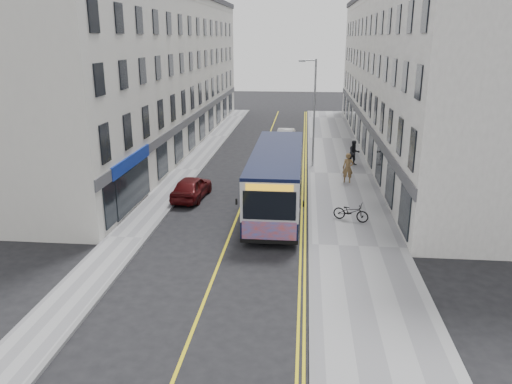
% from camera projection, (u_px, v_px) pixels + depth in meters
% --- Properties ---
extents(ground, '(140.00, 140.00, 0.00)m').
position_uv_depth(ground, '(231.00, 234.00, 25.13)').
color(ground, black).
rests_on(ground, ground).
extents(pavement_east, '(4.50, 64.00, 0.12)m').
position_uv_depth(pavement_east, '(341.00, 174.00, 35.94)').
color(pavement_east, gray).
rests_on(pavement_east, ground).
extents(pavement_west, '(2.00, 64.00, 0.12)m').
position_uv_depth(pavement_west, '(187.00, 170.00, 36.99)').
color(pavement_west, gray).
rests_on(pavement_west, ground).
extents(kerb_east, '(0.18, 64.00, 0.13)m').
position_uv_depth(kerb_east, '(309.00, 173.00, 36.15)').
color(kerb_east, slate).
rests_on(kerb_east, ground).
extents(kerb_west, '(0.18, 64.00, 0.13)m').
position_uv_depth(kerb_west, '(201.00, 170.00, 36.90)').
color(kerb_west, slate).
rests_on(kerb_west, ground).
extents(road_centre_line, '(0.12, 64.00, 0.01)m').
position_uv_depth(road_centre_line, '(254.00, 172.00, 36.54)').
color(road_centre_line, gold).
rests_on(road_centre_line, ground).
extents(road_dbl_yellow_inner, '(0.10, 64.00, 0.01)m').
position_uv_depth(road_dbl_yellow_inner, '(303.00, 174.00, 36.21)').
color(road_dbl_yellow_inner, gold).
rests_on(road_dbl_yellow_inner, ground).
extents(road_dbl_yellow_outer, '(0.10, 64.00, 0.01)m').
position_uv_depth(road_dbl_yellow_outer, '(306.00, 174.00, 36.19)').
color(road_dbl_yellow_outer, gold).
rests_on(road_dbl_yellow_outer, ground).
extents(terrace_east, '(6.00, 46.00, 13.00)m').
position_uv_depth(terrace_east, '(400.00, 74.00, 42.10)').
color(terrace_east, white).
rests_on(terrace_east, ground).
extents(terrace_west, '(6.00, 46.00, 13.00)m').
position_uv_depth(terrace_west, '(163.00, 73.00, 44.01)').
color(terrace_west, beige).
rests_on(terrace_west, ground).
extents(streetlamp, '(1.32, 0.18, 8.00)m').
position_uv_depth(streetlamp, '(313.00, 110.00, 36.76)').
color(streetlamp, gray).
rests_on(streetlamp, ground).
extents(city_bus, '(2.76, 11.85, 3.44)m').
position_uv_depth(city_bus, '(277.00, 177.00, 28.22)').
color(city_bus, black).
rests_on(city_bus, ground).
extents(bicycle, '(2.02, 1.31, 1.00)m').
position_uv_depth(bicycle, '(351.00, 212.00, 26.44)').
color(bicycle, black).
rests_on(bicycle, pavement_east).
extents(pedestrian_near, '(0.78, 0.56, 1.99)m').
position_uv_depth(pedestrian_near, '(348.00, 168.00, 33.34)').
color(pedestrian_near, olive).
rests_on(pedestrian_near, pavement_east).
extents(pedestrian_far, '(1.10, 0.96, 1.90)m').
position_uv_depth(pedestrian_far, '(354.00, 153.00, 37.93)').
color(pedestrian_far, black).
rests_on(pedestrian_far, pavement_east).
extents(car_white, '(1.80, 4.26, 1.37)m').
position_uv_depth(car_white, '(285.00, 137.00, 46.17)').
color(car_white, silver).
rests_on(car_white, ground).
extents(car_maroon, '(2.04, 4.33, 1.43)m').
position_uv_depth(car_maroon, '(192.00, 187.00, 30.42)').
color(car_maroon, '#490C0D').
rests_on(car_maroon, ground).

